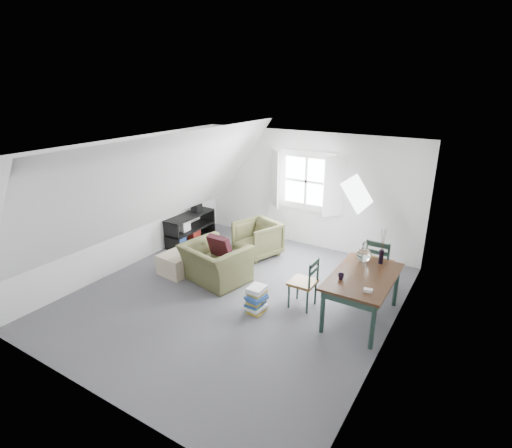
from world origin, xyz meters
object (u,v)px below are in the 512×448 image
Objects in this scene: armchair_far at (257,255)px; dining_chair_near at (305,282)px; armchair_near at (216,281)px; dining_chair_far at (378,264)px; magazine_stack at (257,299)px; ottoman at (177,264)px; dining_table at (363,281)px; media_shelf at (189,230)px.

dining_chair_near reaches higher than armchair_far.
armchair_near is 2.92m from dining_chair_far.
magazine_stack is at bearing -39.25° from armchair_far.
ottoman is 2.59m from dining_chair_near.
dining_table reaches higher than ottoman.
dining_table is at bearing -14.21° from media_shelf.
armchair_far is 2.21m from dining_chair_near.
dining_chair_far reaches higher than media_shelf.
dining_chair_near is (1.70, -1.34, 0.44)m from armchair_far.
armchair_near is 1.28× the size of dining_chair_near.
armchair_near is 0.85m from ottoman.
dining_chair_far is (-0.04, 1.03, -0.14)m from dining_table.
dining_chair_near is 0.67× the size of media_shelf.
dining_chair_far is 0.76× the size of media_shelf.
media_shelf is at bearing -126.05° from dining_chair_near.
dining_table is 1.04m from dining_chair_far.
media_shelf is (-1.62, 1.17, 0.29)m from armchair_near.
armchair_near is at bearing -72.51° from armchair_far.
armchair_far is at bearing 59.87° from ottoman.
media_shelf is 3.26m from magazine_stack.
armchair_far is 1.75m from ottoman.
magazine_stack is (2.00, -0.36, 0.02)m from ottoman.
dining_chair_near reaches higher than media_shelf.
dining_chair_far is (2.60, 1.22, 0.50)m from armchair_near.
dining_chair_far is at bearing 126.91° from dining_chair_near.
media_shelf is (-0.80, 1.30, 0.10)m from ottoman.
media_shelf is (-4.22, -0.04, -0.21)m from dining_chair_far.
dining_chair_near is (1.76, 0.04, 0.44)m from armchair_near.
dining_chair_far is (3.42, 1.35, 0.31)m from ottoman.
dining_chair_far is at bearing 16.22° from armchair_far.
dining_table reaches higher than armchair_near.
armchair_far is (0.06, 1.38, 0.00)m from armchair_near.
armchair_far is at bearing 150.46° from dining_table.
magazine_stack is at bearing 34.31° from dining_chair_far.
armchair_far is 1.41× the size of ottoman.
armchair_far is 1.72m from media_shelf.
media_shelf is at bearing -23.67° from armchair_near.
media_shelf is at bearing -153.25° from armchair_far.
armchair_far is at bearing -80.09° from armchair_near.
dining_table is 1.16× the size of media_shelf.
ottoman is (-0.82, -0.13, 0.19)m from armchair_near.
armchair_far is 0.85× the size of dining_chair_far.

